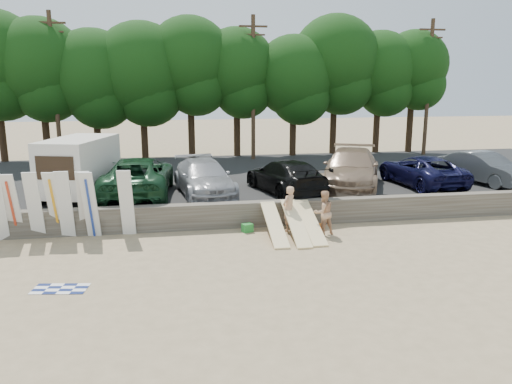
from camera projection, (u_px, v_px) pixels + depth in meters
ground at (271, 250)px, 17.14m from camera, size 120.00×120.00×0.00m
seawall at (257, 214)px, 19.91m from camera, size 44.00×0.50×1.00m
parking_lot at (234, 181)px, 27.16m from camera, size 44.00×14.50×0.70m
treeline at (197, 67)px, 32.33m from camera, size 32.67×6.16×9.42m
utility_poles at (253, 85)px, 31.68m from camera, size 25.80×0.26×9.00m
box_trailer at (80, 165)px, 21.30m from camera, size 3.20×4.52×2.62m
car_1 at (138, 176)px, 22.10m from camera, size 3.19×6.29×1.70m
car_2 at (204, 178)px, 22.21m from camera, size 2.87×5.53×1.53m
car_3 at (285, 176)px, 22.64m from camera, size 3.33×5.59×1.52m
car_4 at (351, 169)px, 23.74m from camera, size 4.77×6.70×1.80m
car_5 at (421, 171)px, 24.24m from camera, size 2.83×5.41×1.46m
car_6 at (484, 168)px, 24.78m from camera, size 2.88×4.92×1.53m
surfboard_upright_2 at (12, 207)px, 17.91m from camera, size 0.54×0.78×2.52m
surfboard_upright_3 at (34, 206)px, 17.99m from camera, size 0.53×0.59×2.56m
surfboard_upright_4 at (55, 205)px, 18.17m from camera, size 0.61×0.77×2.54m
surfboard_upright_5 at (65, 205)px, 18.13m from camera, size 0.52×0.56×2.57m
surfboard_upright_6 at (90, 205)px, 18.17m from camera, size 0.60×0.75×2.54m
surfboard_upright_7 at (85, 204)px, 18.34m from camera, size 0.55×0.73×2.54m
surfboard_upright_8 at (127, 203)px, 18.41m from camera, size 0.57×0.65×2.56m
surfboard_low_0 at (274, 224)px, 18.46m from camera, size 0.56×2.86×1.03m
surfboard_low_1 at (296, 223)px, 18.47m from camera, size 0.56×2.84×1.10m
surfboard_low_2 at (310, 222)px, 18.70m from camera, size 0.56×2.86×1.03m
beachgoer_a at (289, 209)px, 19.19m from camera, size 0.76×0.74×1.77m
beachgoer_b at (323, 213)px, 18.78m from camera, size 0.94×0.81×1.69m
cooler at (247, 228)px, 19.20m from camera, size 0.46×0.41×0.32m
gear_bag at (320, 227)px, 19.51m from camera, size 0.33×0.29×0.22m
beach_towel at (60, 289)px, 13.94m from camera, size 1.72×1.72×0.00m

